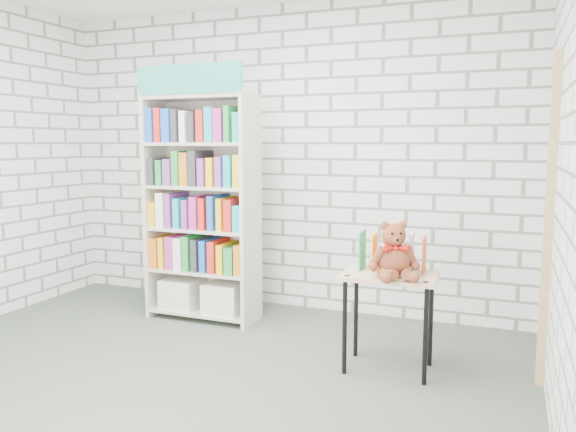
% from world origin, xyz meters
% --- Properties ---
extents(ground, '(4.50, 4.50, 0.00)m').
position_xyz_m(ground, '(0.00, 0.00, 0.00)').
color(ground, '#424D41').
rests_on(ground, ground).
extents(room_shell, '(4.52, 4.02, 2.81)m').
position_xyz_m(room_shell, '(0.00, 0.00, 1.78)').
color(room_shell, silver).
rests_on(room_shell, ground).
extents(bookshelf, '(0.97, 0.38, 2.19)m').
position_xyz_m(bookshelf, '(-0.49, 1.36, 1.00)').
color(bookshelf, beige).
rests_on(bookshelf, ground).
extents(display_table, '(0.64, 0.45, 0.67)m').
position_xyz_m(display_table, '(1.26, 0.81, 0.58)').
color(display_table, tan).
rests_on(display_table, ground).
extents(table_books, '(0.44, 0.21, 0.26)m').
position_xyz_m(table_books, '(1.26, 0.91, 0.80)').
color(table_books, teal).
rests_on(table_books, display_table).
extents(teddy_bear, '(0.35, 0.33, 0.37)m').
position_xyz_m(teddy_bear, '(1.31, 0.71, 0.82)').
color(teddy_bear, brown).
rests_on(teddy_bear, display_table).
extents(door_trim, '(0.05, 0.12, 2.10)m').
position_xyz_m(door_trim, '(2.23, 0.95, 1.05)').
color(door_trim, tan).
rests_on(door_trim, ground).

